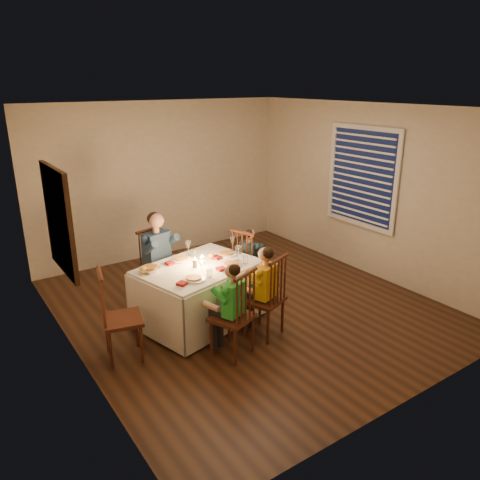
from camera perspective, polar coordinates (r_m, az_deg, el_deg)
ground at (r=6.42m, az=0.83°, el=-7.96°), size 5.00×5.00×0.00m
wall_left at (r=5.05m, az=-20.46°, el=-0.80°), size 0.02×5.00×2.60m
wall_right at (r=7.43m, az=15.29°, el=5.81°), size 0.02×5.00×2.60m
wall_back at (r=8.06m, az=-9.49°, el=7.21°), size 4.50×0.02×2.60m
ceiling at (r=5.73m, az=0.96°, el=15.90°), size 5.00×5.00×0.00m
dining_table at (r=5.82m, az=-5.02°, el=-5.13°), size 1.65×1.36×0.72m
chair_adult at (r=6.62m, az=-9.59°, el=-7.36°), size 0.51×0.50×1.02m
chair_near_left at (r=5.39m, az=-0.97°, el=-13.63°), size 0.54×0.53×1.02m
chair_near_right at (r=5.77m, az=2.87°, el=-11.32°), size 0.54×0.53×1.02m
chair_end at (r=6.66m, az=1.22°, el=-6.90°), size 0.51×0.53×1.02m
chair_extra at (r=5.49m, az=-13.75°, el=-13.62°), size 0.50×0.51×1.04m
adult at (r=6.62m, az=-9.59°, el=-7.36°), size 0.57×0.54×1.27m
child_green at (r=5.39m, az=-0.97°, el=-13.63°), size 0.46×0.44×1.08m
child_yellow at (r=5.77m, az=2.87°, el=-11.32°), size 0.48×0.46×1.11m
child_teal at (r=6.66m, az=1.22°, el=-6.90°), size 0.37×0.39×1.00m
setting_adult at (r=5.94m, az=-7.20°, el=-2.38°), size 0.31×0.31×0.02m
setting_green at (r=5.35m, az=-5.64°, el=-4.76°), size 0.31×0.31×0.02m
setting_yellow at (r=5.73m, az=-1.06°, el=-3.05°), size 0.31×0.31×0.02m
setting_teal at (r=6.07m, az=-1.66°, el=-1.75°), size 0.31×0.31×0.02m
candle_left at (r=5.69m, az=-5.52°, el=-2.86°), size 0.06×0.06×0.10m
candle_right at (r=5.76m, az=-4.62°, el=-2.52°), size 0.06×0.06×0.10m
squash at (r=5.59m, az=-11.66°, el=-3.63°), size 0.09×0.09×0.09m
orange_fruit at (r=5.93m, az=-3.54°, el=-1.96°), size 0.08×0.08×0.08m
serving_bowl at (r=5.64m, az=-10.90°, el=-3.55°), size 0.29×0.29×0.06m
wall_mirror at (r=5.28m, az=-21.19°, el=2.22°), size 0.06×0.95×1.15m
window_blinds at (r=7.43m, az=14.61°, el=7.44°), size 0.07×1.34×1.54m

